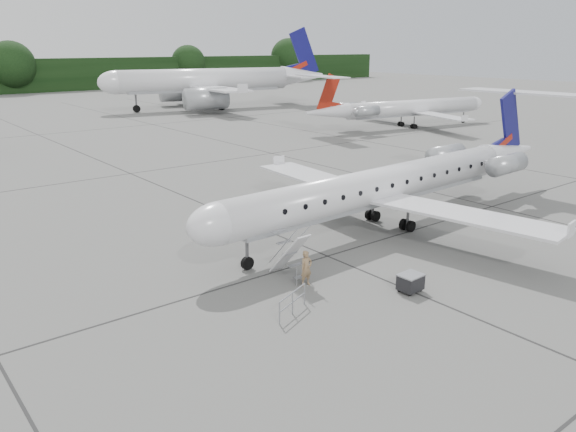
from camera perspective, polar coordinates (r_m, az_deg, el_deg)
ground at (r=32.82m, az=12.94°, el=-3.30°), size 320.00×320.00×0.00m
main_regional_jet at (r=34.93m, az=9.43°, el=4.84°), size 31.48×23.26×7.85m
airstair at (r=27.75m, az=0.16°, el=-3.93°), size 0.94×2.20×2.46m
passenger at (r=27.02m, az=1.87°, el=-5.33°), size 0.65×0.44×1.76m
safety_railing at (r=24.39m, az=0.46°, el=-8.86°), size 2.07×0.90×1.00m
baggage_cart at (r=27.11m, az=12.33°, el=-6.61°), size 1.11×0.91×0.93m
bg_narrowbody at (r=104.52m, az=-8.49°, el=14.59°), size 44.68×36.08×14.24m
bg_regional_right at (r=82.10m, az=12.75°, el=11.44°), size 32.00×25.34×7.60m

